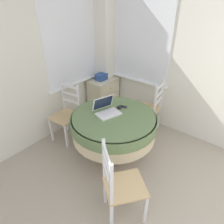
# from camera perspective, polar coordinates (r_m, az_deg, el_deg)

# --- Properties ---
(corner_room_shell) EXTENTS (4.38, 5.14, 2.55)m
(corner_room_shell) POSITION_cam_1_polar(r_m,az_deg,el_deg) (2.80, 5.00, 12.02)
(corner_room_shell) COLOR white
(corner_room_shell) RESTS_ON ground_plane
(round_dining_table) EXTENTS (1.20, 1.20, 0.74)m
(round_dining_table) POSITION_cam_1_polar(r_m,az_deg,el_deg) (2.80, 0.48, -3.54)
(round_dining_table) COLOR #4C3D2D
(round_dining_table) RESTS_ON ground_plane
(laptop) EXTENTS (0.39, 0.37, 0.22)m
(laptop) POSITION_cam_1_polar(r_m,az_deg,el_deg) (2.75, -1.58, 0.62)
(laptop) COLOR white
(laptop) RESTS_ON round_dining_table
(computer_mouse) EXTENTS (0.05, 0.08, 0.04)m
(computer_mouse) POSITION_cam_1_polar(r_m,az_deg,el_deg) (2.87, 2.09, 1.34)
(computer_mouse) COLOR black
(computer_mouse) RESTS_ON round_dining_table
(cell_phone) EXTENTS (0.09, 0.13, 0.01)m
(cell_phone) POSITION_cam_1_polar(r_m,az_deg,el_deg) (2.92, 3.18, 1.54)
(cell_phone) COLOR #2D2D33
(cell_phone) RESTS_ON round_dining_table
(dining_chair_near_back_window) EXTENTS (0.47, 0.44, 0.96)m
(dining_chair_near_back_window) POSITION_cam_1_polar(r_m,az_deg,el_deg) (3.38, -12.77, -0.63)
(dining_chair_near_back_window) COLOR tan
(dining_chair_near_back_window) RESTS_ON ground_plane
(dining_chair_near_right_window) EXTENTS (0.44, 0.47, 0.96)m
(dining_chair_near_right_window) POSITION_cam_1_polar(r_m,az_deg,el_deg) (3.52, 10.65, 0.95)
(dining_chair_near_right_window) COLOR tan
(dining_chair_near_right_window) RESTS_ON ground_plane
(dining_chair_camera_near) EXTENTS (0.57, 0.56, 0.96)m
(dining_chair_camera_near) POSITION_cam_1_polar(r_m,az_deg,el_deg) (2.22, 2.42, -20.31)
(dining_chair_camera_near) COLOR tan
(dining_chair_camera_near) RESTS_ON ground_plane
(corner_cabinet) EXTENTS (0.59, 0.41, 0.73)m
(corner_cabinet) POSITION_cam_1_polar(r_m,az_deg,el_deg) (4.09, -2.44, 4.58)
(corner_cabinet) COLOR beige
(corner_cabinet) RESTS_ON ground_plane
(storage_box) EXTENTS (0.21, 0.16, 0.12)m
(storage_box) POSITION_cam_1_polar(r_m,az_deg,el_deg) (3.90, -3.09, 10.03)
(storage_box) COLOR #2D4C93
(storage_box) RESTS_ON corner_cabinet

